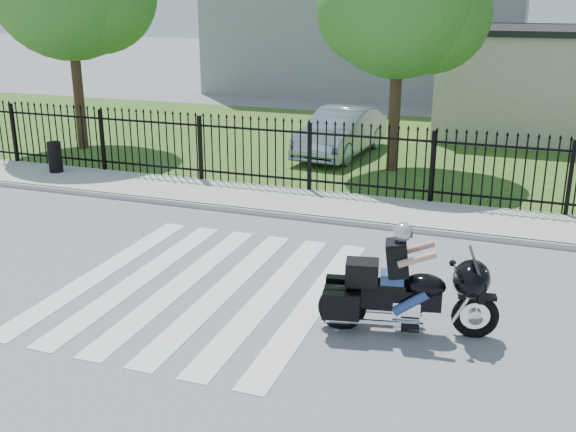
% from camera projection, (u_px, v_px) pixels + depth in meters
% --- Properties ---
extents(ground, '(120.00, 120.00, 0.00)m').
position_uv_depth(ground, '(202.00, 287.00, 11.57)').
color(ground, slate).
rests_on(ground, ground).
extents(crosswalk, '(5.00, 5.50, 0.01)m').
position_uv_depth(crosswalk, '(202.00, 287.00, 11.57)').
color(crosswalk, silver).
rests_on(crosswalk, ground).
extents(sidewalk, '(40.00, 2.00, 0.12)m').
position_uv_depth(sidewalk, '(296.00, 203.00, 16.02)').
color(sidewalk, '#ADAAA3').
rests_on(sidewalk, ground).
extents(curb, '(40.00, 0.12, 0.12)m').
position_uv_depth(curb, '(282.00, 215.00, 15.13)').
color(curb, '#ADAAA3').
rests_on(curb, ground).
extents(grass_strip, '(40.00, 12.00, 0.02)m').
position_uv_depth(grass_strip, '(364.00, 145.00, 22.30)').
color(grass_strip, '#2D531C').
rests_on(grass_strip, ground).
extents(iron_fence, '(26.00, 0.04, 1.80)m').
position_uv_depth(iron_fence, '(310.00, 159.00, 16.65)').
color(iron_fence, black).
rests_on(iron_fence, ground).
extents(motorcycle_rider, '(2.62, 1.19, 1.75)m').
position_uv_depth(motorcycle_rider, '(404.00, 287.00, 9.83)').
color(motorcycle_rider, black).
rests_on(motorcycle_rider, ground).
extents(parked_car, '(2.01, 4.50, 1.44)m').
position_uv_depth(parked_car, '(341.00, 132.00, 20.69)').
color(parked_car, '#8F9BB3').
rests_on(parked_car, grass_strip).
extents(litter_bin, '(0.48, 0.48, 0.83)m').
position_uv_depth(litter_bin, '(55.00, 157.00, 18.42)').
color(litter_bin, black).
rests_on(litter_bin, sidewalk).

